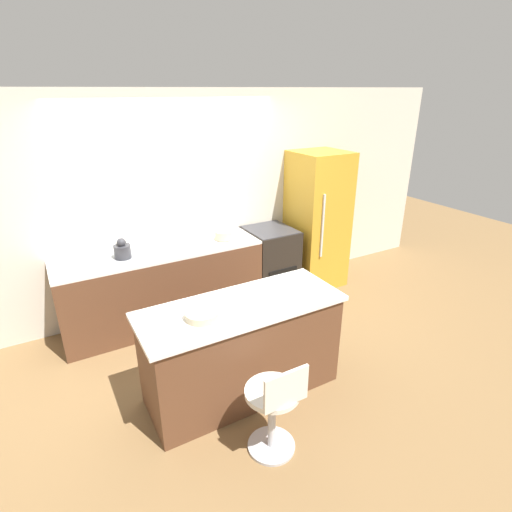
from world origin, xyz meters
TOP-DOWN VIEW (x-y plane):
  - ground_plane at (0.00, 0.00)m, footprint 14.00×14.00m
  - wall_back at (0.00, 0.69)m, footprint 8.00×0.06m
  - back_counter at (-0.34, 0.34)m, footprint 2.29×0.64m
  - kitchen_island at (-0.11, -1.19)m, footprint 1.77×0.68m
  - oven_range at (1.11, 0.34)m, footprint 0.60×0.65m
  - refrigerator at (1.85, 0.32)m, footprint 0.68×0.70m
  - stool_chair at (-0.22, -1.89)m, footprint 0.41×0.41m
  - kettle at (-0.75, 0.31)m, footprint 0.18×0.18m
  - mixing_bowl at (0.43, 0.31)m, footprint 0.21×0.21m
  - fruit_bowl at (-0.49, -1.22)m, footprint 0.27×0.27m

SIDE VIEW (x-z plane):
  - ground_plane at x=0.00m, z-range 0.00..0.00m
  - stool_chair at x=-0.22m, z-range -0.01..0.83m
  - back_counter at x=-0.34m, z-range 0.00..0.91m
  - kitchen_island at x=-0.11m, z-range 0.00..0.91m
  - oven_range at x=1.11m, z-range 0.00..0.91m
  - refrigerator at x=1.85m, z-range 0.00..1.85m
  - fruit_bowl at x=-0.49m, z-range 0.90..0.96m
  - mixing_bowl at x=0.43m, z-range 0.91..1.01m
  - kettle at x=-0.75m, z-range 0.89..1.11m
  - wall_back at x=0.00m, z-range 0.00..2.60m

